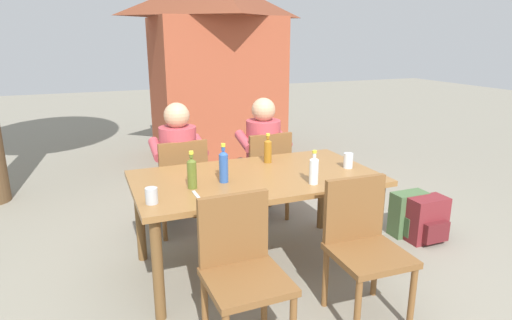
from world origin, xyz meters
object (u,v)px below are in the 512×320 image
at_px(bottle_amber, 268,150).
at_px(chair_far_left, 181,181).
at_px(backpack_by_near_side, 409,215).
at_px(table_knife, 199,198).
at_px(chair_far_right, 265,171).
at_px(cup_glass, 348,161).
at_px(dining_table, 256,186).
at_px(bottle_olive, 192,172).
at_px(brick_kiosk, 215,65).
at_px(chair_near_left, 241,265).
at_px(bottle_blue, 224,166).
at_px(bottle_clear, 314,170).
at_px(person_in_plaid_shirt, 260,151).
at_px(cup_steel, 152,196).
at_px(backpack_by_far_side, 427,220).
at_px(chair_near_right, 363,241).
at_px(person_in_white_shirt, 177,160).

bearing_deg(bottle_amber, chair_far_left, 141.10).
distance_m(bottle_amber, backpack_by_near_side, 1.43).
bearing_deg(table_knife, chair_far_right, 49.93).
xyz_separation_m(chair_far_right, cup_glass, (0.34, -0.87, 0.30)).
distance_m(dining_table, bottle_olive, 0.55).
distance_m(dining_table, brick_kiosk, 3.41).
bearing_deg(chair_far_left, cup_glass, -37.46).
xyz_separation_m(chair_near_left, bottle_blue, (0.14, 0.74, 0.36)).
height_order(table_knife, brick_kiosk, brick_kiosk).
xyz_separation_m(bottle_blue, bottle_clear, (0.57, -0.27, -0.02)).
height_order(person_in_plaid_shirt, bottle_amber, person_in_plaid_shirt).
height_order(cup_steel, backpack_by_far_side, cup_steel).
xyz_separation_m(person_in_plaid_shirt, backpack_by_far_side, (1.13, -1.07, -0.47)).
relative_size(bottle_blue, backpack_by_far_side, 0.71).
bearing_deg(bottle_olive, chair_far_left, 83.34).
relative_size(bottle_olive, cup_steel, 2.58).
relative_size(chair_far_right, cup_glass, 7.36).
xyz_separation_m(chair_near_right, cup_steel, (-1.21, 0.51, 0.29)).
xyz_separation_m(bottle_olive, backpack_by_far_side, (2.03, -0.07, -0.65)).
height_order(chair_near_left, backpack_by_near_side, chair_near_left).
distance_m(bottle_clear, backpack_by_far_side, 1.39).
distance_m(chair_near_left, person_in_white_shirt, 1.70).
xyz_separation_m(person_in_white_shirt, bottle_olive, (-0.10, -0.99, 0.18)).
bearing_deg(bottle_clear, person_in_plaid_shirt, 85.41).
height_order(person_in_white_shirt, cup_glass, person_in_white_shirt).
relative_size(bottle_olive, backpack_by_far_side, 0.66).
bearing_deg(brick_kiosk, person_in_white_shirt, -114.43).
bearing_deg(cup_steel, bottle_blue, 22.87).
height_order(dining_table, chair_far_right, chair_far_right).
xyz_separation_m(chair_near_right, bottle_clear, (-0.10, 0.47, 0.34)).
xyz_separation_m(chair_near_right, table_knife, (-0.92, 0.49, 0.24)).
bearing_deg(person_in_plaid_shirt, bottle_blue, -125.04).
bearing_deg(bottle_clear, person_in_white_shirt, 120.05).
bearing_deg(chair_near_right, chair_near_left, 180.00).
height_order(chair_near_left, brick_kiosk, brick_kiosk).
height_order(chair_near_right, bottle_clear, bottle_clear).
distance_m(cup_steel, backpack_by_near_side, 2.35).
bearing_deg(dining_table, bottle_olive, -169.29).
bearing_deg(bottle_olive, brick_kiosk, 70.72).
relative_size(chair_near_right, bottle_olive, 3.35).
bearing_deg(bottle_clear, bottle_olive, 164.38).
relative_size(chair_far_right, person_in_white_shirt, 0.74).
bearing_deg(chair_near_left, bottle_olive, 98.04).
bearing_deg(bottle_olive, bottle_amber, 28.17).
xyz_separation_m(chair_near_left, table_knife, (-0.11, 0.49, 0.24)).
xyz_separation_m(bottle_amber, table_knife, (-0.73, -0.59, -0.10)).
relative_size(person_in_white_shirt, cup_steel, 11.71).
bearing_deg(cup_glass, chair_near_right, -115.42).
bearing_deg(backpack_by_near_side, bottle_blue, -178.80).
height_order(person_in_white_shirt, person_in_plaid_shirt, same).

